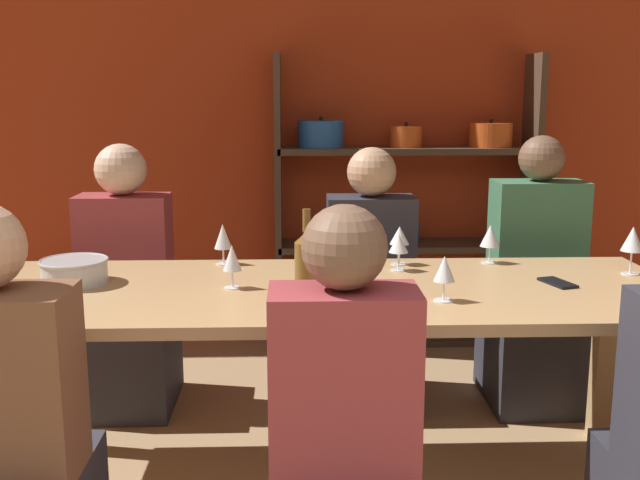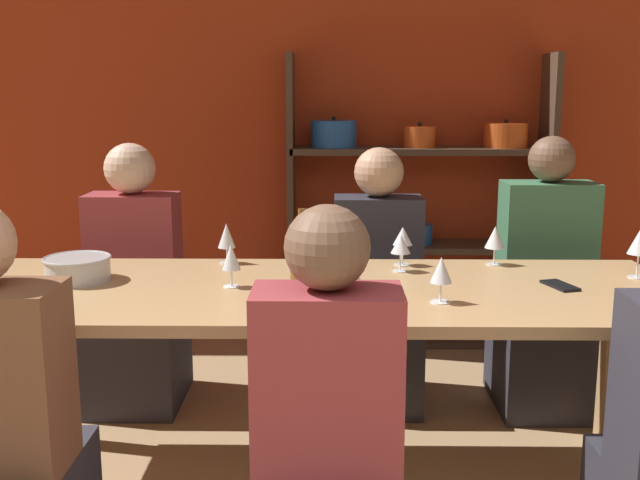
{
  "view_description": "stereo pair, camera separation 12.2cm",
  "coord_description": "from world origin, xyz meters",
  "px_view_note": "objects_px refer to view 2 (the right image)",
  "views": [
    {
      "loc": [
        -0.13,
        -0.61,
        1.45
      ],
      "look_at": [
        -0.05,
        2.05,
        0.92
      ],
      "focal_mm": 42.0,
      "sensor_mm": 36.0,
      "label": 1
    },
    {
      "loc": [
        -0.01,
        -0.61,
        1.45
      ],
      "look_at": [
        -0.05,
        2.05,
        0.92
      ],
      "focal_mm": 42.0,
      "sensor_mm": 36.0,
      "label": 2
    }
  ],
  "objects_px": {
    "wine_bottle_green": "(302,266)",
    "wine_glass_white_a": "(639,243)",
    "mixing_bowl": "(78,268)",
    "wine_glass_red_c": "(231,258)",
    "wine_glass_red_a": "(349,273)",
    "person_far_b": "(377,311)",
    "person_far_c": "(543,310)",
    "shelf_unit": "(418,221)",
    "wine_glass_red_e": "(403,237)",
    "wine_glass_red_b": "(227,237)",
    "person_far_a": "(137,309)",
    "wine_glass_red_d": "(495,238)",
    "wine_glass_empty_b": "(401,245)",
    "wine_glass_empty_a": "(441,271)",
    "cell_phone": "(560,286)",
    "dining_table": "(320,310)"
  },
  "relations": [
    {
      "from": "shelf_unit",
      "to": "wine_glass_empty_a",
      "type": "height_order",
      "value": "shelf_unit"
    },
    {
      "from": "wine_glass_red_d",
      "to": "mixing_bowl",
      "type": "bearing_deg",
      "value": -169.89
    },
    {
      "from": "wine_glass_empty_a",
      "to": "person_far_c",
      "type": "xyz_separation_m",
      "value": [
        0.62,
        0.96,
        -0.41
      ]
    },
    {
      "from": "mixing_bowl",
      "to": "wine_glass_empty_a",
      "type": "distance_m",
      "value": 1.31
    },
    {
      "from": "shelf_unit",
      "to": "wine_bottle_green",
      "type": "bearing_deg",
      "value": -107.5
    },
    {
      "from": "person_far_b",
      "to": "person_far_c",
      "type": "distance_m",
      "value": 0.76
    },
    {
      "from": "wine_glass_red_b",
      "to": "wine_glass_red_c",
      "type": "height_order",
      "value": "wine_glass_red_b"
    },
    {
      "from": "wine_glass_empty_b",
      "to": "wine_glass_red_c",
      "type": "bearing_deg",
      "value": -158.45
    },
    {
      "from": "wine_bottle_green",
      "to": "person_far_b",
      "type": "relative_size",
      "value": 0.26
    },
    {
      "from": "wine_glass_white_a",
      "to": "wine_bottle_green",
      "type": "bearing_deg",
      "value": -163.55
    },
    {
      "from": "person_far_b",
      "to": "wine_glass_red_d",
      "type": "bearing_deg",
      "value": 134.71
    },
    {
      "from": "shelf_unit",
      "to": "wine_glass_red_b",
      "type": "bearing_deg",
      "value": -125.18
    },
    {
      "from": "wine_glass_red_a",
      "to": "person_far_b",
      "type": "bearing_deg",
      "value": 81.59
    },
    {
      "from": "wine_glass_red_d",
      "to": "wine_glass_white_a",
      "type": "bearing_deg",
      "value": -23.3
    },
    {
      "from": "wine_glass_red_d",
      "to": "wine_glass_empty_a",
      "type": "bearing_deg",
      "value": -118.0
    },
    {
      "from": "wine_glass_white_a",
      "to": "wine_glass_red_d",
      "type": "height_order",
      "value": "wine_glass_white_a"
    },
    {
      "from": "wine_glass_red_d",
      "to": "wine_glass_empty_b",
      "type": "height_order",
      "value": "wine_glass_red_d"
    },
    {
      "from": "wine_bottle_green",
      "to": "wine_glass_empty_b",
      "type": "distance_m",
      "value": 0.58
    },
    {
      "from": "dining_table",
      "to": "person_far_b",
      "type": "height_order",
      "value": "person_far_b"
    },
    {
      "from": "wine_glass_red_e",
      "to": "shelf_unit",
      "type": "bearing_deg",
      "value": 80.71
    },
    {
      "from": "person_far_a",
      "to": "wine_glass_red_a",
      "type": "bearing_deg",
      "value": 131.99
    },
    {
      "from": "wine_glass_red_c",
      "to": "person_far_c",
      "type": "relative_size",
      "value": 0.12
    },
    {
      "from": "dining_table",
      "to": "person_far_a",
      "type": "relative_size",
      "value": 2.09
    },
    {
      "from": "shelf_unit",
      "to": "person_far_a",
      "type": "height_order",
      "value": "shelf_unit"
    },
    {
      "from": "mixing_bowl",
      "to": "wine_glass_red_e",
      "type": "xyz_separation_m",
      "value": [
        1.21,
        0.27,
        0.06
      ]
    },
    {
      "from": "shelf_unit",
      "to": "dining_table",
      "type": "bearing_deg",
      "value": -107.92
    },
    {
      "from": "person_far_b",
      "to": "wine_glass_empty_b",
      "type": "bearing_deg",
      "value": 95.12
    },
    {
      "from": "wine_glass_white_a",
      "to": "person_far_c",
      "type": "xyz_separation_m",
      "value": [
        -0.16,
        0.61,
        -0.44
      ]
    },
    {
      "from": "wine_glass_red_b",
      "to": "wine_glass_white_a",
      "type": "relative_size",
      "value": 0.89
    },
    {
      "from": "shelf_unit",
      "to": "mixing_bowl",
      "type": "relative_size",
      "value": 6.77
    },
    {
      "from": "wine_glass_red_a",
      "to": "person_far_c",
      "type": "height_order",
      "value": "person_far_c"
    },
    {
      "from": "wine_glass_red_e",
      "to": "person_far_a",
      "type": "height_order",
      "value": "person_far_a"
    },
    {
      "from": "person_far_a",
      "to": "dining_table",
      "type": "bearing_deg",
      "value": 137.71
    },
    {
      "from": "shelf_unit",
      "to": "wine_glass_white_a",
      "type": "height_order",
      "value": "shelf_unit"
    },
    {
      "from": "mixing_bowl",
      "to": "wine_glass_red_c",
      "type": "xyz_separation_m",
      "value": [
        0.57,
        -0.08,
        0.05
      ]
    },
    {
      "from": "wine_glass_white_a",
      "to": "person_far_c",
      "type": "distance_m",
      "value": 0.77
    },
    {
      "from": "mixing_bowl",
      "to": "wine_glass_red_b",
      "type": "relative_size",
      "value": 1.5
    },
    {
      "from": "shelf_unit",
      "to": "wine_glass_red_e",
      "type": "xyz_separation_m",
      "value": [
        -0.22,
        -1.33,
        0.16
      ]
    },
    {
      "from": "wine_glass_red_b",
      "to": "wine_glass_empty_b",
      "type": "height_order",
      "value": "wine_glass_red_b"
    },
    {
      "from": "shelf_unit",
      "to": "wine_glass_white_a",
      "type": "bearing_deg",
      "value": -67.46
    },
    {
      "from": "wine_glass_red_c",
      "to": "wine_glass_red_e",
      "type": "relative_size",
      "value": 1.0
    },
    {
      "from": "wine_glass_red_a",
      "to": "wine_glass_empty_b",
      "type": "bearing_deg",
      "value": 68.03
    },
    {
      "from": "wine_bottle_green",
      "to": "wine_glass_white_a",
      "type": "height_order",
      "value": "wine_bottle_green"
    },
    {
      "from": "mixing_bowl",
      "to": "person_far_c",
      "type": "distance_m",
      "value": 2.05
    },
    {
      "from": "mixing_bowl",
      "to": "wine_glass_white_a",
      "type": "xyz_separation_m",
      "value": [
        2.06,
        0.07,
        0.08
      ]
    },
    {
      "from": "wine_bottle_green",
      "to": "wine_glass_white_a",
      "type": "relative_size",
      "value": 1.7
    },
    {
      "from": "wine_glass_red_a",
      "to": "cell_phone",
      "type": "bearing_deg",
      "value": 21.35
    },
    {
      "from": "wine_glass_red_d",
      "to": "wine_glass_empty_b",
      "type": "relative_size",
      "value": 1.09
    },
    {
      "from": "wine_glass_red_a",
      "to": "cell_phone",
      "type": "relative_size",
      "value": 0.98
    },
    {
      "from": "wine_glass_red_d",
      "to": "cell_phone",
      "type": "distance_m",
      "value": 0.39
    }
  ]
}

